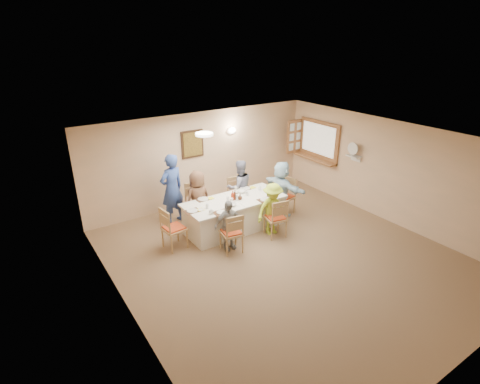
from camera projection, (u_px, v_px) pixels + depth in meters
ground at (285, 257)px, 7.85m from camera, size 7.00×7.00×0.00m
room_walls at (289, 191)px, 7.26m from camera, size 7.00×7.00×7.00m
wall_picture at (192, 144)px, 9.69m from camera, size 0.62×0.05×0.72m
wall_sconce at (232, 130)px, 10.21m from camera, size 0.26×0.09×0.18m
ceiling_light at (204, 134)px, 7.52m from camera, size 0.36×0.36×0.05m
serving_hatch at (319, 141)px, 10.75m from camera, size 0.06×1.50×1.15m
hatch_sill at (315, 159)px, 10.89m from camera, size 0.30×1.50×0.05m
shutter_door at (295, 136)px, 11.20m from camera, size 0.55×0.04×1.00m
fan_shelf at (354, 156)px, 9.72m from camera, size 0.22×0.36×0.03m
desk_fan at (354, 151)px, 9.64m from camera, size 0.30×0.30×0.28m
dining_table at (234, 214)px, 8.88m from camera, size 2.41×1.02×0.76m
chair_back_left at (196, 204)px, 9.14m from camera, size 0.56×0.56×0.99m
chair_back_right at (237, 195)px, 9.77m from camera, size 0.49×0.49×0.90m
chair_front_left at (231, 232)px, 7.93m from camera, size 0.50×0.50×0.92m
chair_front_right at (275, 217)px, 8.54m from camera, size 0.53×0.53×0.95m
chair_left_end at (174, 228)px, 8.04m from camera, size 0.52×0.52×0.97m
chair_right_end at (285, 196)px, 9.64m from camera, size 0.53×0.53×0.94m
diner_back_left at (198, 198)px, 8.97m from camera, size 0.83×0.67×1.38m
diner_back_right at (239, 187)px, 9.58m from camera, size 0.85×0.73×1.43m
diner_front_left at (228, 225)px, 7.98m from camera, size 0.68×0.32×1.14m
diner_front_right at (272, 209)px, 8.57m from camera, size 0.85×0.53×1.25m
diner_right_end at (281, 188)px, 9.47m from camera, size 1.41×0.68×1.44m
caregiver at (172, 189)px, 9.02m from camera, size 0.82×0.70×1.75m
placemat_fl at (222, 212)px, 8.10m from camera, size 0.37×0.28×0.01m
plate_fl at (222, 212)px, 8.10m from camera, size 0.22×0.22×0.01m
napkin_fl at (230, 211)px, 8.15m from camera, size 0.15×0.15×0.01m
placemat_fr at (266, 200)px, 8.71m from camera, size 0.37×0.27×0.01m
plate_fr at (266, 199)px, 8.71m from camera, size 0.26×0.26×0.02m
napkin_fr at (273, 199)px, 8.77m from camera, size 0.13×0.13×0.01m
placemat_bl at (203, 199)px, 8.74m from camera, size 0.33×0.24×0.01m
plate_bl at (203, 199)px, 8.74m from camera, size 0.25×0.25×0.02m
napkin_bl at (211, 198)px, 8.79m from camera, size 0.13×0.13×0.01m
placemat_br at (245, 188)px, 9.36m from camera, size 0.33×0.25×0.01m
plate_br at (245, 188)px, 9.35m from camera, size 0.25×0.25×0.02m
napkin_br at (252, 187)px, 9.41m from camera, size 0.15×0.15×0.01m
placemat_le at (192, 211)px, 8.16m from camera, size 0.33×0.25×0.01m
plate_le at (192, 211)px, 8.16m from camera, size 0.24×0.24×0.02m
napkin_le at (201, 210)px, 8.22m from camera, size 0.14×0.14×0.01m
placemat_re at (272, 189)px, 9.30m from camera, size 0.37×0.28×0.01m
plate_re at (272, 189)px, 9.30m from camera, size 0.23×0.23×0.01m
napkin_re at (279, 188)px, 9.35m from camera, size 0.13×0.13×0.01m
teacup_a at (211, 212)px, 8.03m from camera, size 0.16×0.16×0.08m
teacup_b at (236, 188)px, 9.29m from camera, size 0.11×0.11×0.07m
bowl_a at (231, 205)px, 8.41m from camera, size 0.34×0.34×0.06m
bowl_b at (242, 191)px, 9.11m from camera, size 0.29×0.29×0.07m
condiment_ketchup at (233, 195)px, 8.68m from camera, size 0.14×0.14×0.23m
condiment_brown at (235, 195)px, 8.72m from camera, size 0.18×0.18×0.23m
condiment_malt at (240, 197)px, 8.72m from camera, size 0.14×0.14×0.14m
drinking_glass at (228, 198)px, 8.67m from camera, size 0.06×0.06×0.10m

